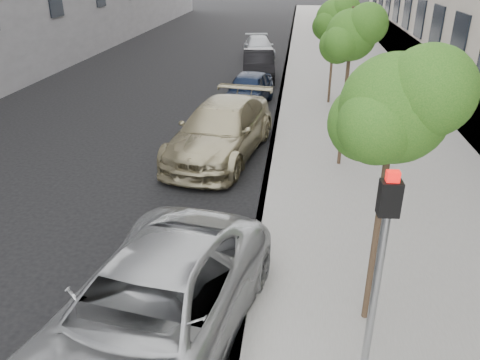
% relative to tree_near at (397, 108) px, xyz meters
% --- Properties ---
extents(sidewalk, '(6.40, 72.00, 0.14)m').
position_rel_tree_near_xyz_m(sidewalk, '(1.07, 22.50, -3.65)').
color(sidewalk, gray).
rests_on(sidewalk, ground).
extents(curb, '(0.15, 72.00, 0.14)m').
position_rel_tree_near_xyz_m(curb, '(-2.05, 22.50, -3.65)').
color(curb, '#9E9B93').
rests_on(curb, ground).
extents(tree_near, '(1.81, 1.61, 4.47)m').
position_rel_tree_near_xyz_m(tree_near, '(0.00, 0.00, 0.00)').
color(tree_near, '#38281C').
rests_on(tree_near, sidewalk).
extents(tree_mid, '(1.67, 1.47, 4.44)m').
position_rel_tree_near_xyz_m(tree_mid, '(-0.00, 6.50, 0.03)').
color(tree_mid, '#38281C').
rests_on(tree_mid, sidewalk).
extents(tree_far, '(1.81, 1.61, 4.19)m').
position_rel_tree_near_xyz_m(tree_far, '(0.00, 13.00, -0.28)').
color(tree_far, '#38281C').
rests_on(tree_far, sidewalk).
extents(signal_pole, '(0.25, 0.19, 3.31)m').
position_rel_tree_near_xyz_m(signal_pole, '(-0.25, -1.51, -1.52)').
color(signal_pole, '#939699').
rests_on(signal_pole, sidewalk).
extents(minivan, '(3.48, 5.95, 1.55)m').
position_rel_tree_near_xyz_m(minivan, '(-3.33, -1.06, -2.94)').
color(minivan, '#A8AAAC').
rests_on(minivan, ground).
extents(suv, '(3.19, 5.88, 1.62)m').
position_rel_tree_near_xyz_m(suv, '(-3.58, 7.08, -2.91)').
color(suv, tan).
rests_on(suv, ground).
extents(sedan_blue, '(2.07, 4.19, 1.37)m').
position_rel_tree_near_xyz_m(sedan_blue, '(-3.33, 12.48, -3.03)').
color(sedan_blue, black).
rests_on(sedan_blue, ground).
extents(sedan_black, '(1.93, 4.46, 1.43)m').
position_rel_tree_near_xyz_m(sedan_black, '(-3.33, 17.26, -3.01)').
color(sedan_black, black).
rests_on(sedan_black, ground).
extents(sedan_rear, '(2.40, 4.45, 1.23)m').
position_rel_tree_near_xyz_m(sedan_rear, '(-3.84, 23.19, -3.11)').
color(sedan_rear, '#B2B6BB').
rests_on(sedan_rear, ground).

